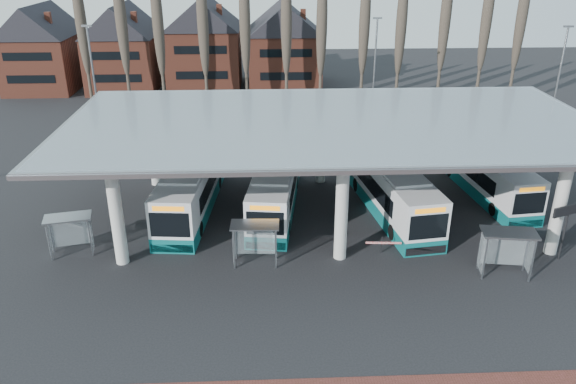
{
  "coord_description": "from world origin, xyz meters",
  "views": [
    {
      "loc": [
        -4.1,
        -24.55,
        16.07
      ],
      "look_at": [
        -2.69,
        7.0,
        2.05
      ],
      "focal_mm": 35.0,
      "sensor_mm": 36.0,
      "label": 1
    }
  ],
  "objects_px": {
    "bus_1": "(276,187)",
    "shelter_1": "(255,234)",
    "shelter_2": "(507,243)",
    "bus_3": "(485,173)",
    "shelter_0": "(69,226)",
    "bus_0": "(192,186)",
    "bus_2": "(390,188)"
  },
  "relations": [
    {
      "from": "bus_0",
      "to": "bus_3",
      "type": "xyz_separation_m",
      "value": [
        20.11,
        1.71,
        -0.11
      ]
    },
    {
      "from": "bus_1",
      "to": "shelter_1",
      "type": "distance_m",
      "value": 7.03
    },
    {
      "from": "bus_3",
      "to": "shelter_1",
      "type": "relative_size",
      "value": 4.28
    },
    {
      "from": "bus_1",
      "to": "bus_3",
      "type": "height_order",
      "value": "bus_1"
    },
    {
      "from": "bus_1",
      "to": "shelter_1",
      "type": "relative_size",
      "value": 4.4
    },
    {
      "from": "bus_0",
      "to": "shelter_2",
      "type": "bearing_deg",
      "value": -22.04
    },
    {
      "from": "shelter_1",
      "to": "bus_0",
      "type": "bearing_deg",
      "value": 122.79
    },
    {
      "from": "shelter_1",
      "to": "shelter_2",
      "type": "distance_m",
      "value": 13.2
    },
    {
      "from": "bus_0",
      "to": "bus_3",
      "type": "bearing_deg",
      "value": 9.9
    },
    {
      "from": "bus_2",
      "to": "shelter_0",
      "type": "relative_size",
      "value": 4.48
    },
    {
      "from": "shelter_0",
      "to": "bus_2",
      "type": "bearing_deg",
      "value": 1.68
    },
    {
      "from": "bus_1",
      "to": "shelter_0",
      "type": "xyz_separation_m",
      "value": [
        -11.63,
        -5.4,
        0.2
      ]
    },
    {
      "from": "bus_0",
      "to": "bus_2",
      "type": "xyz_separation_m",
      "value": [
        12.87,
        -0.9,
        -0.0
      ]
    },
    {
      "from": "bus_2",
      "to": "shelter_1",
      "type": "relative_size",
      "value": 4.61
    },
    {
      "from": "bus_3",
      "to": "shelter_0",
      "type": "xyz_separation_m",
      "value": [
        -26.27,
        -7.29,
        0.24
      ]
    },
    {
      "from": "bus_3",
      "to": "shelter_2",
      "type": "relative_size",
      "value": 3.84
    },
    {
      "from": "shelter_1",
      "to": "shelter_2",
      "type": "height_order",
      "value": "shelter_2"
    },
    {
      "from": "bus_1",
      "to": "bus_2",
      "type": "height_order",
      "value": "bus_2"
    },
    {
      "from": "shelter_0",
      "to": "shelter_2",
      "type": "distance_m",
      "value": 23.66
    },
    {
      "from": "bus_0",
      "to": "bus_3",
      "type": "height_order",
      "value": "bus_0"
    },
    {
      "from": "bus_2",
      "to": "shelter_0",
      "type": "distance_m",
      "value": 19.59
    },
    {
      "from": "bus_1",
      "to": "bus_2",
      "type": "xyz_separation_m",
      "value": [
        7.39,
        -0.72,
        0.07
      ]
    },
    {
      "from": "bus_2",
      "to": "shelter_2",
      "type": "xyz_separation_m",
      "value": [
        4.41,
        -7.94,
        0.3
      ]
    },
    {
      "from": "shelter_0",
      "to": "shelter_1",
      "type": "height_order",
      "value": "shelter_1"
    },
    {
      "from": "bus_3",
      "to": "shelter_0",
      "type": "bearing_deg",
      "value": -170.71
    },
    {
      "from": "bus_0",
      "to": "shelter_2",
      "type": "relative_size",
      "value": 4.13
    },
    {
      "from": "bus_3",
      "to": "bus_0",
      "type": "bearing_deg",
      "value": 178.64
    },
    {
      "from": "bus_1",
      "to": "bus_3",
      "type": "bearing_deg",
      "value": 14.66
    },
    {
      "from": "bus_0",
      "to": "bus_2",
      "type": "distance_m",
      "value": 12.9
    },
    {
      "from": "bus_0",
      "to": "bus_2",
      "type": "height_order",
      "value": "bus_0"
    },
    {
      "from": "shelter_0",
      "to": "shelter_2",
      "type": "relative_size",
      "value": 0.92
    },
    {
      "from": "shelter_0",
      "to": "bus_3",
      "type": "bearing_deg",
      "value": 3.36
    }
  ]
}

